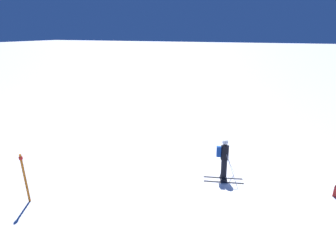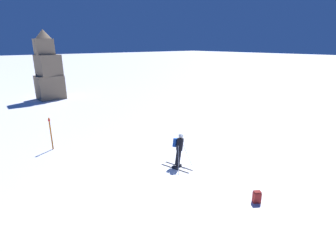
% 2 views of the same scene
% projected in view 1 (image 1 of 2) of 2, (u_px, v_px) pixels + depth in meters
% --- Properties ---
extents(ground_plane, '(300.00, 300.00, 0.00)m').
position_uv_depth(ground_plane, '(228.00, 167.00, 12.56)').
color(ground_plane, white).
extents(skier, '(1.25, 1.75, 1.81)m').
position_uv_depth(skier, '(224.00, 157.00, 11.27)').
color(skier, black).
rests_on(skier, ground).
extents(trail_marker, '(0.13, 0.13, 1.99)m').
position_uv_depth(trail_marker, '(25.00, 176.00, 9.64)').
color(trail_marker, orange).
rests_on(trail_marker, ground).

